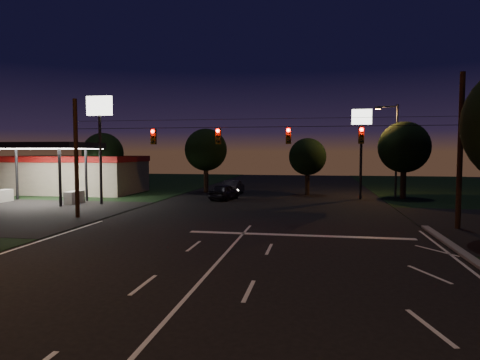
# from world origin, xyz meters

# --- Properties ---
(ground) EXTENTS (140.00, 140.00, 0.00)m
(ground) POSITION_xyz_m (0.00, 0.00, 0.00)
(ground) COLOR black
(ground) RESTS_ON ground
(stop_bar) EXTENTS (12.00, 0.50, 0.01)m
(stop_bar) POSITION_xyz_m (3.00, 11.50, 0.01)
(stop_bar) COLOR silver
(stop_bar) RESTS_ON ground
(utility_pole_right) EXTENTS (0.30, 0.30, 9.00)m
(utility_pole_right) POSITION_xyz_m (12.00, 15.00, 0.00)
(utility_pole_right) COLOR black
(utility_pole_right) RESTS_ON ground
(utility_pole_left) EXTENTS (0.28, 0.28, 8.00)m
(utility_pole_left) POSITION_xyz_m (-12.00, 15.00, 0.00)
(utility_pole_left) COLOR black
(utility_pole_left) RESTS_ON ground
(signal_span) EXTENTS (24.00, 0.40, 1.56)m
(signal_span) POSITION_xyz_m (-0.00, 14.96, 5.50)
(signal_span) COLOR black
(signal_span) RESTS_ON ground
(gas_station) EXTENTS (14.20, 16.10, 5.25)m
(gas_station) POSITION_xyz_m (-21.86, 30.39, 2.38)
(gas_station) COLOR gray
(gas_station) RESTS_ON ground
(pole_sign_left_near) EXTENTS (2.20, 0.30, 9.10)m
(pole_sign_left_near) POSITION_xyz_m (-14.00, 22.00, 6.98)
(pole_sign_left_near) COLOR black
(pole_sign_left_near) RESTS_ON ground
(pole_sign_right) EXTENTS (1.80, 0.30, 8.40)m
(pole_sign_right) POSITION_xyz_m (8.00, 30.00, 6.24)
(pole_sign_right) COLOR black
(pole_sign_right) RESTS_ON ground
(street_light_right_far) EXTENTS (2.20, 0.35, 9.00)m
(street_light_right_far) POSITION_xyz_m (11.24, 32.00, 5.24)
(street_light_right_far) COLOR black
(street_light_right_far) RESTS_ON ground
(tree_far_a) EXTENTS (4.20, 4.20, 6.42)m
(tree_far_a) POSITION_xyz_m (-17.98, 30.12, 4.26)
(tree_far_a) COLOR black
(tree_far_a) RESTS_ON ground
(tree_far_b) EXTENTS (4.60, 4.60, 6.98)m
(tree_far_b) POSITION_xyz_m (-7.98, 34.13, 4.61)
(tree_far_b) COLOR black
(tree_far_b) RESTS_ON ground
(tree_far_c) EXTENTS (3.80, 3.80, 5.86)m
(tree_far_c) POSITION_xyz_m (3.02, 33.10, 3.90)
(tree_far_c) COLOR black
(tree_far_c) RESTS_ON ground
(tree_far_d) EXTENTS (4.80, 4.80, 7.30)m
(tree_far_d) POSITION_xyz_m (12.02, 31.13, 4.83)
(tree_far_d) COLOR black
(tree_far_d) RESTS_ON ground
(car_oncoming_a) EXTENTS (2.44, 4.55, 1.47)m
(car_oncoming_a) POSITION_xyz_m (-4.53, 27.43, 0.74)
(car_oncoming_a) COLOR black
(car_oncoming_a) RESTS_ON ground
(car_oncoming_b) EXTENTS (1.68, 4.56, 1.49)m
(car_oncoming_b) POSITION_xyz_m (-4.68, 32.51, 0.75)
(car_oncoming_b) COLOR black
(car_oncoming_b) RESTS_ON ground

